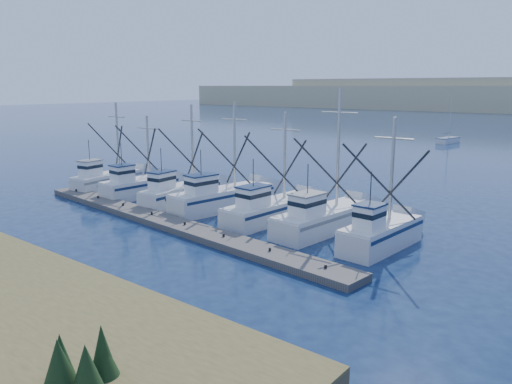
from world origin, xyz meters
TOP-DOWN VIEW (x-y plane):
  - ground at (0.00, 0.00)m, footprint 500.00×500.00m
  - floating_dock at (-8.43, 5.86)m, footprint 32.41×5.27m
  - trawler_fleet at (-8.03, 11.07)m, footprint 31.50×9.39m
  - sailboat_far at (-10.25, 72.15)m, footprint 2.62×5.57m

SIDE VIEW (x-z plane):
  - ground at x=0.00m, z-range 0.00..0.00m
  - floating_dock at x=-8.43m, z-range 0.00..0.43m
  - sailboat_far at x=-10.25m, z-range -3.55..4.55m
  - trawler_fleet at x=-8.03m, z-range -3.87..5.82m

